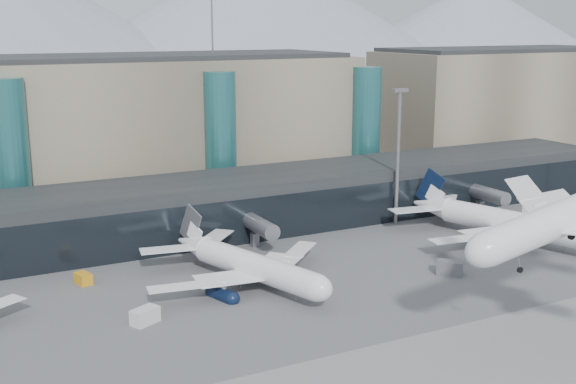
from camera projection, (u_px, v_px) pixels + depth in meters
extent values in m
plane|color=#515154|center=(427.00, 356.00, 82.62)|extent=(900.00, 900.00, 0.00)
cube|color=black|center=(229.00, 204.00, 131.68)|extent=(170.00, 18.00, 10.00)
cube|color=black|center=(250.00, 221.00, 124.21)|extent=(170.00, 0.40, 8.00)
cylinder|color=slate|center=(255.00, 223.00, 122.34)|extent=(2.80, 14.00, 2.80)
cube|color=slate|center=(255.00, 240.00, 123.02)|extent=(1.20, 1.20, 2.40)
cylinder|color=slate|center=(481.00, 192.00, 144.69)|extent=(2.80, 14.00, 2.80)
cube|color=slate|center=(480.00, 207.00, 145.37)|extent=(1.20, 1.20, 2.40)
cube|color=gray|center=(53.00, 136.00, 145.94)|extent=(130.00, 30.00, 30.00)
cube|color=black|center=(47.00, 58.00, 142.43)|extent=(123.50, 28.00, 1.00)
cube|color=gray|center=(501.00, 106.00, 199.57)|extent=(70.00, 30.00, 30.00)
cube|color=black|center=(505.00, 49.00, 196.07)|extent=(66.50, 28.00, 1.00)
cylinder|color=#26676B|center=(11.00, 158.00, 127.85)|extent=(6.40, 6.40, 28.00)
cylinder|color=#26676B|center=(221.00, 141.00, 145.73)|extent=(6.40, 6.40, 28.00)
cylinder|color=#26676B|center=(366.00, 130.00, 161.37)|extent=(6.40, 6.40, 28.00)
cylinder|color=slate|center=(212.00, 20.00, 156.38)|extent=(0.40, 0.40, 16.00)
cone|color=gray|center=(263.00, 16.00, 473.39)|extent=(340.00, 340.00, 85.00)
cone|color=gray|center=(474.00, 27.00, 555.54)|extent=(300.00, 300.00, 70.00)
cylinder|color=slate|center=(398.00, 159.00, 134.74)|extent=(0.70, 0.70, 25.00)
cube|color=slate|center=(400.00, 90.00, 131.84)|extent=(3.00, 1.20, 0.60)
ellipsoid|color=white|center=(502.00, 206.00, 77.37)|extent=(5.95, 4.53, 3.98)
cube|color=white|center=(549.00, 186.00, 90.20)|extent=(13.81, 17.74, 0.20)
cylinder|color=black|center=(550.00, 206.00, 88.31)|extent=(5.01, 2.67, 2.19)
cylinder|color=slate|center=(528.00, 226.00, 79.24)|extent=(0.16, 0.16, 3.19)
cylinder|color=black|center=(527.00, 238.00, 79.56)|extent=(0.73, 0.32, 0.71)
cylinder|color=white|center=(247.00, 256.00, 104.61)|extent=(10.67, 23.14, 3.82)
ellipsoid|color=white|center=(304.00, 275.00, 96.67)|extent=(5.27, 6.26, 3.82)
cone|color=white|center=(184.00, 234.00, 114.77)|extent=(5.65, 7.44, 3.82)
cube|color=white|center=(279.00, 246.00, 111.57)|extent=(15.90, 15.30, 0.19)
cylinder|color=black|center=(276.00, 263.00, 109.74)|extent=(3.41, 5.03, 2.10)
cube|color=white|center=(207.00, 228.00, 117.91)|extent=(8.34, 8.44, 0.15)
cube|color=white|center=(195.00, 271.00, 100.21)|extent=(17.05, 7.64, 0.19)
cylinder|color=black|center=(212.00, 283.00, 101.10)|extent=(3.41, 5.03, 2.10)
cube|color=white|center=(160.00, 239.00, 111.55)|extent=(9.02, 4.77, 0.15)
cube|color=slate|center=(182.00, 215.00, 114.31)|extent=(1.96, 5.51, 6.73)
cube|color=white|center=(186.00, 224.00, 113.89)|extent=(1.42, 3.72, 3.68)
cylinder|color=slate|center=(286.00, 286.00, 99.62)|extent=(0.16, 0.16, 3.06)
cylinder|color=black|center=(286.00, 295.00, 99.92)|extent=(0.44, 0.72, 0.68)
cylinder|color=black|center=(254.00, 276.00, 107.74)|extent=(0.59, 0.93, 0.87)
cylinder|color=black|center=(231.00, 283.00, 104.57)|extent=(0.59, 0.93, 0.87)
cylinder|color=white|center=(501.00, 213.00, 126.32)|extent=(12.25, 25.85, 4.28)
ellipsoid|color=white|center=(574.00, 227.00, 117.55)|extent=(5.96, 7.04, 4.28)
cone|color=white|center=(421.00, 197.00, 137.54)|extent=(6.40, 8.36, 4.28)
cube|color=white|center=(516.00, 206.00, 134.17)|extent=(17.70, 17.25, 0.21)
cylinder|color=black|center=(517.00, 221.00, 132.12)|extent=(3.87, 5.64, 2.35)
cube|color=white|center=(436.00, 191.00, 141.10)|extent=(9.28, 9.50, 0.17)
cube|color=white|center=(464.00, 225.00, 121.29)|extent=(19.04, 8.32, 0.21)
cylinder|color=black|center=(478.00, 237.00, 122.33)|extent=(3.87, 5.64, 2.35)
cube|color=white|center=(406.00, 200.00, 133.89)|extent=(10.07, 5.22, 0.17)
cube|color=black|center=(420.00, 179.00, 137.02)|extent=(2.27, 6.14, 7.53)
cube|color=white|center=(425.00, 186.00, 136.56)|extent=(1.64, 4.15, 4.12)
cylinder|color=slate|center=(549.00, 239.00, 120.81)|extent=(0.17, 0.17, 3.42)
cylinder|color=black|center=(549.00, 247.00, 121.15)|extent=(0.50, 0.81, 0.76)
cylinder|color=black|center=(501.00, 233.00, 129.83)|extent=(0.67, 1.05, 0.98)
cylinder|color=black|center=(486.00, 238.00, 126.24)|extent=(0.67, 1.05, 0.98)
cube|color=silver|center=(145.00, 316.00, 91.38)|extent=(4.09, 3.40, 2.01)
cube|color=orange|center=(83.00, 279.00, 105.37)|extent=(2.43, 3.20, 1.64)
cube|color=#535358|center=(450.00, 268.00, 109.21)|extent=(4.24, 4.16, 2.16)
cube|color=orange|center=(525.00, 223.00, 134.68)|extent=(3.38, 2.63, 1.69)
cube|color=silver|center=(487.00, 239.00, 125.32)|extent=(2.35, 2.37, 1.23)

